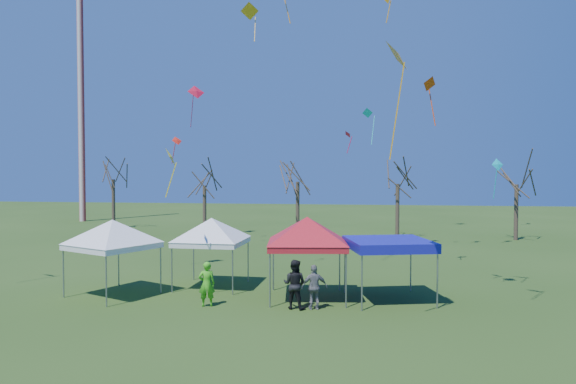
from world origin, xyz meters
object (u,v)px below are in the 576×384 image
radio_mast (81,109)px  tent_white_west (112,225)px  tree_3 (398,165)px  person_dark (294,284)px  tree_2 (298,162)px  tent_white_mid (212,223)px  tent_blue (388,244)px  person_green (207,284)px  person_grey (314,287)px  tent_red (307,222)px  tree_1 (204,168)px  tree_4 (517,164)px  tree_0 (113,162)px

radio_mast → tent_white_west: radio_mast is taller
tree_3 → person_dark: bearing=-102.8°
tree_2 → tent_white_mid: bearing=-93.7°
radio_mast → tent_blue: 46.30m
tent_blue → person_green: size_ratio=2.21×
person_grey → person_green: (-4.31, -0.19, 0.02)m
tent_red → tree_1: bearing=117.7°
tent_blue → person_green: tent_blue is taller
radio_mast → tree_2: radio_mast is taller
tree_4 → tent_red: bearing=-123.5°
tent_blue → tree_2: bearing=107.2°
tree_2 → person_green: 24.59m
tree_2 → person_grey: bearing=-80.9°
tent_white_mid → tent_blue: 8.22m
tree_1 → tree_3: bearing=-2.1°
tree_4 → person_dark: (-14.68, -23.45, -5.09)m
radio_mast → tent_white_west: bearing=-57.7°
tree_1 → tent_blue: (15.15, -22.14, -3.44)m
tree_0 → tree_4: 36.36m
tent_white_west → tree_4: bearing=44.5°
radio_mast → tree_4: size_ratio=3.17×
tree_0 → person_dark: 34.84m
tree_1 → tent_white_mid: size_ratio=1.77×
person_grey → person_green: size_ratio=0.97×
tree_2 → tree_4: size_ratio=1.04×
tent_white_west → tent_white_mid: tent_white_west is taller
tree_1 → tent_white_west: 23.47m
tree_0 → tree_3: tree_0 is taller
radio_mast → tent_white_mid: 39.88m
tree_3 → tent_white_mid: size_ratio=1.86×
tree_1 → person_dark: (11.44, -24.09, -4.82)m
tree_0 → tent_red: size_ratio=1.86×
tree_2 → tree_4: (17.72, -0.38, -0.23)m
tree_3 → person_grey: (-4.57, -23.46, -5.20)m
tent_white_west → person_green: tent_white_west is taller
tree_3 → tree_4: tree_3 is taller
tent_white_mid → tent_blue: (8.08, -1.33, -0.67)m
tree_3 → person_green: 25.79m
tree_0 → tree_2: 18.72m
tree_4 → tent_white_mid: tree_4 is taller
tree_0 → tree_1: bearing=-15.2°
radio_mast → tree_3: (34.03, -9.96, -6.42)m
tree_3 → person_green: size_ratio=4.40×
tree_3 → tent_white_mid: 22.64m
tent_red → person_green: bearing=-153.7°
radio_mast → person_grey: radio_mast is taller
tree_1 → person_grey: tree_1 is taller
tree_3 → tent_white_mid: (-9.73, -20.21, -3.05)m
tree_3 → tent_white_west: bearing=-121.0°
tree_1 → person_grey: 27.44m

